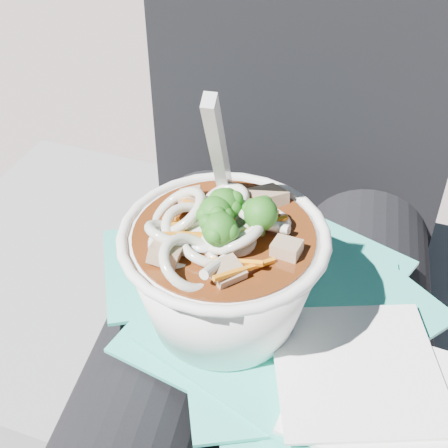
% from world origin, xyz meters
% --- Properties ---
extents(stone_ledge, '(1.06, 0.63, 0.48)m').
position_xyz_m(stone_ledge, '(0.00, 0.15, 0.24)').
color(stone_ledge, slate).
rests_on(stone_ledge, ground).
extents(lap, '(0.33, 0.48, 0.15)m').
position_xyz_m(lap, '(0.00, 0.00, 0.56)').
color(lap, black).
rests_on(lap, stone_ledge).
extents(person_body, '(0.34, 0.94, 1.03)m').
position_xyz_m(person_body, '(0.00, 0.09, 0.57)').
color(person_body, black).
rests_on(person_body, ground).
extents(plastic_bag, '(0.36, 0.35, 0.02)m').
position_xyz_m(plastic_bag, '(0.02, -0.01, 0.64)').
color(plastic_bag, '#2CBBA3').
rests_on(plastic_bag, lap).
extents(napkins, '(0.17, 0.17, 0.01)m').
position_xyz_m(napkins, '(0.09, -0.06, 0.65)').
color(napkins, white).
rests_on(napkins, plastic_bag).
extents(udon_bowl, '(0.18, 0.18, 0.21)m').
position_xyz_m(udon_bowl, '(-0.04, -0.01, 0.71)').
color(udon_bowl, white).
rests_on(udon_bowl, plastic_bag).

